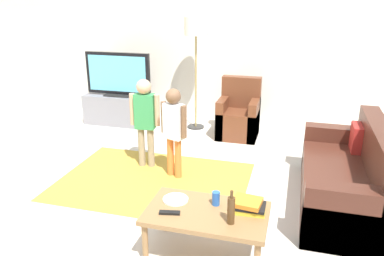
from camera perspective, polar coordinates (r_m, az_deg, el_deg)
ground at (r=4.18m, az=-2.25°, el=-11.09°), size 7.80×7.80×0.00m
wall_back at (r=6.57m, az=5.77°, el=12.50°), size 6.00×0.12×2.70m
area_rug at (r=4.66m, az=-5.71°, el=-7.73°), size 2.20×1.60×0.01m
tv_stand at (r=6.66m, az=-10.44°, el=2.65°), size 1.20×0.44×0.50m
tv at (r=6.50m, az=-10.84°, el=7.71°), size 1.10×0.28×0.71m
couch at (r=4.33m, az=22.43°, el=-7.15°), size 0.80×1.80×0.86m
armchair at (r=6.03m, az=6.90°, el=1.60°), size 0.60×0.60×0.90m
floor_lamp at (r=6.11m, az=0.58°, el=13.93°), size 0.36×0.36×1.78m
child_near_tv at (r=4.82m, az=-6.94°, el=1.87°), size 0.38×0.18×1.13m
child_center at (r=4.52m, az=-2.71°, el=0.44°), size 0.35×0.20×1.09m
coffee_table at (r=3.27m, az=2.16°, el=-12.85°), size 1.00×0.60×0.42m
book_stack at (r=3.26m, az=8.24°, el=-11.22°), size 0.28×0.23×0.10m
bottle at (r=3.05m, az=5.77°, el=-11.90°), size 0.06×0.06×0.28m
tv_remote at (r=3.21m, az=-3.32°, el=-12.33°), size 0.18×0.08×0.02m
soda_can at (r=3.31m, az=3.54°, el=-10.30°), size 0.07×0.07×0.12m
plate at (r=3.40m, az=-2.42°, el=-10.45°), size 0.22×0.22×0.02m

